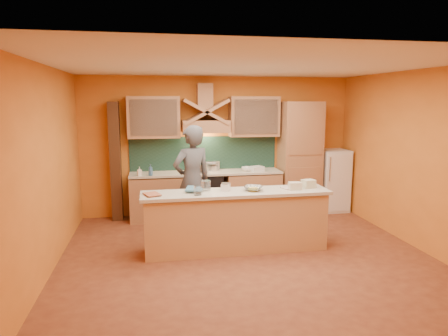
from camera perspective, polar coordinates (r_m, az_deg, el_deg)
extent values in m
cube|color=brown|center=(6.16, 3.23, -12.50)|extent=(5.50, 5.00, 0.01)
cube|color=white|center=(5.73, 3.50, 14.41)|extent=(5.50, 5.00, 0.01)
cube|color=orange|center=(8.21, -0.80, 3.19)|extent=(5.50, 0.02, 2.80)
cube|color=orange|center=(3.46, 13.30, -6.07)|extent=(5.50, 0.02, 2.80)
cube|color=orange|center=(5.79, -24.12, -0.37)|extent=(0.02, 5.00, 2.80)
cube|color=orange|center=(6.97, 25.91, 1.06)|extent=(0.02, 5.00, 2.80)
cube|color=#AF7750|center=(7.97, -9.33, -4.22)|extent=(1.10, 0.60, 0.86)
cube|color=#AF7750|center=(8.22, 4.05, -3.69)|extent=(1.10, 0.60, 0.86)
cube|color=beige|center=(7.95, -2.56, -0.68)|extent=(3.00, 0.62, 0.04)
cube|color=black|center=(8.04, -2.53, -3.84)|extent=(0.60, 0.58, 0.90)
cube|color=#17332A|center=(8.17, -2.85, 2.09)|extent=(3.00, 0.03, 0.70)
cube|color=#AF7750|center=(7.88, -2.66, 5.98)|extent=(0.92, 0.50, 0.24)
cube|color=#AF7750|center=(7.97, -2.79, 10.19)|extent=(0.30, 0.30, 0.50)
cube|color=#AF7750|center=(7.88, -10.03, 7.15)|extent=(1.00, 0.35, 0.80)
cube|color=#AF7750|center=(8.14, 4.31, 7.35)|extent=(1.00, 0.35, 0.80)
cube|color=#AF7750|center=(8.39, 10.74, 1.44)|extent=(0.80, 0.60, 2.30)
cube|color=white|center=(8.77, 15.21, -1.69)|extent=(0.58, 0.60, 1.30)
cube|color=#472816|center=(8.01, -15.22, 0.89)|extent=(0.20, 0.30, 2.30)
cube|color=tan|center=(6.27, 1.72, -7.83)|extent=(2.80, 0.55, 0.88)
cube|color=beige|center=(6.14, 1.74, -3.56)|extent=(2.90, 0.62, 0.05)
imported|color=#4C4C51|center=(6.83, -4.58, -1.91)|extent=(0.82, 0.68, 1.92)
cylinder|color=#B2B3B9|center=(7.83, -3.21, -0.20)|extent=(0.34, 0.34, 0.17)
cylinder|color=silver|center=(8.05, -1.65, -0.06)|extent=(0.28, 0.28, 0.13)
imported|color=white|center=(7.67, -11.98, -0.46)|extent=(0.10, 0.10, 0.17)
imported|color=#356194|center=(7.62, -10.46, -0.28)|extent=(0.11, 0.11, 0.22)
imported|color=white|center=(8.04, 3.42, -0.14)|extent=(0.33, 0.33, 0.08)
cube|color=white|center=(8.04, 4.65, -0.09)|extent=(0.32, 0.29, 0.09)
imported|color=#A95A3C|center=(5.93, -11.17, -3.85)|extent=(0.29, 0.33, 0.03)
imported|color=teal|center=(6.17, -5.43, -2.97)|extent=(0.33, 0.40, 0.03)
cylinder|color=silver|center=(6.18, -2.63, -2.51)|extent=(0.16, 0.16, 0.16)
cylinder|color=white|center=(5.89, -3.79, -3.20)|extent=(0.14, 0.14, 0.14)
cube|color=white|center=(6.15, 0.23, -2.79)|extent=(0.17, 0.17, 0.11)
imported|color=white|center=(6.18, 4.20, -2.93)|extent=(0.37, 0.37, 0.07)
cube|color=#C9ABA5|center=(6.42, 9.34, -2.81)|extent=(0.28, 0.24, 0.02)
cube|color=beige|center=(6.52, 11.97, -2.20)|extent=(0.23, 0.20, 0.13)
cube|color=beige|center=(6.34, 10.10, -2.53)|extent=(0.19, 0.15, 0.11)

